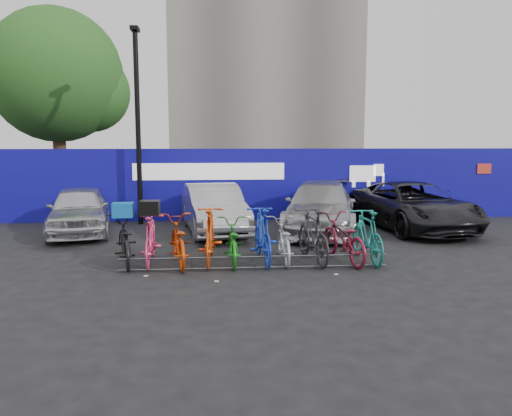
{
  "coord_description": "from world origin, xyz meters",
  "views": [
    {
      "loc": [
        -0.81,
        -10.68,
        2.68
      ],
      "look_at": [
        0.24,
        2.0,
        0.94
      ],
      "focal_mm": 35.0,
      "sensor_mm": 36.0,
      "label": 1
    }
  ],
  "objects": [
    {
      "name": "cargo_topcase",
      "position": [
        -2.21,
        0.05,
        1.24
      ],
      "size": [
        0.42,
        0.37,
        0.3
      ],
      "primitive_type": "cube",
      "rotation": [
        0.0,
        0.0,
        -0.01
      ],
      "color": "black",
      "rests_on": "bike_1"
    },
    {
      "name": "ground",
      "position": [
        0.0,
        0.0,
        0.0
      ],
      "size": [
        100.0,
        100.0,
        0.0
      ],
      "primitive_type": "plane",
      "color": "black",
      "rests_on": "ground"
    },
    {
      "name": "bike_2",
      "position": [
        -1.62,
        -0.03,
        0.53
      ],
      "size": [
        1.04,
        2.11,
        1.06
      ],
      "primitive_type": "imported",
      "rotation": [
        0.0,
        0.0,
        3.31
      ],
      "color": "#BA3809",
      "rests_on": "ground"
    },
    {
      "name": "bike_7",
      "position": [
        1.32,
        -0.06,
        0.6
      ],
      "size": [
        0.82,
        2.06,
        1.2
      ],
      "primitive_type": "imported",
      "rotation": [
        0.0,
        0.0,
        3.27
      ],
      "color": "#27272A",
      "rests_on": "ground"
    },
    {
      "name": "car_3",
      "position": [
        5.14,
        3.81,
        0.71
      ],
      "size": [
        2.93,
        5.35,
        1.42
      ],
      "primitive_type": "imported",
      "rotation": [
        0.0,
        0.0,
        0.12
      ],
      "color": "black",
      "rests_on": "ground"
    },
    {
      "name": "tree",
      "position": [
        -6.77,
        10.06,
        5.07
      ],
      "size": [
        5.4,
        5.2,
        7.8
      ],
      "color": "#382314",
      "rests_on": "ground"
    },
    {
      "name": "cargo_crate",
      "position": [
        -2.78,
        0.09,
        1.2
      ],
      "size": [
        0.45,
        0.35,
        0.31
      ],
      "primitive_type": "cube",
      "rotation": [
        0.0,
        0.0,
        0.04
      ],
      "color": "#0F5BAA",
      "rests_on": "bike_0"
    },
    {
      "name": "car_2",
      "position": [
        2.29,
        3.71,
        0.72
      ],
      "size": [
        3.16,
        5.27,
        1.43
      ],
      "primitive_type": "imported",
      "rotation": [
        0.0,
        0.0,
        -0.25
      ],
      "color": "#A3A3A8",
      "rests_on": "ground"
    },
    {
      "name": "bike_9",
      "position": [
        2.53,
        -0.09,
        0.58
      ],
      "size": [
        0.64,
        1.97,
        1.17
      ],
      "primitive_type": "imported",
      "rotation": [
        0.0,
        0.0,
        3.19
      ],
      "color": "#197F78",
      "rests_on": "ground"
    },
    {
      "name": "car_0",
      "position": [
        -4.71,
        3.9,
        0.69
      ],
      "size": [
        2.37,
        4.28,
        1.38
      ],
      "primitive_type": "imported",
      "rotation": [
        0.0,
        0.0,
        0.19
      ],
      "color": "#B8B8BD",
      "rests_on": "ground"
    },
    {
      "name": "car_1",
      "position": [
        -0.86,
        3.74,
        0.7
      ],
      "size": [
        2.14,
        4.44,
        1.4
      ],
      "primitive_type": "imported",
      "rotation": [
        0.0,
        0.0,
        0.16
      ],
      "color": "#9D9DA2",
      "rests_on": "ground"
    },
    {
      "name": "bike_5",
      "position": [
        0.22,
        0.03,
        0.61
      ],
      "size": [
        0.71,
        2.08,
        1.23
      ],
      "primitive_type": "imported",
      "rotation": [
        0.0,
        0.0,
        3.21
      ],
      "color": "#1838BE",
      "rests_on": "ground"
    },
    {
      "name": "bike_4",
      "position": [
        -0.45,
        0.01,
        0.49
      ],
      "size": [
        0.66,
        1.85,
        0.97
      ],
      "primitive_type": "imported",
      "rotation": [
        0.0,
        0.0,
        3.15
      ],
      "color": "#157F18",
      "rests_on": "ground"
    },
    {
      "name": "bike_6",
      "position": [
        0.68,
        0.07,
        0.48
      ],
      "size": [
        0.66,
        1.84,
        0.96
      ],
      "primitive_type": "imported",
      "rotation": [
        0.0,
        0.0,
        3.13
      ],
      "color": "#A8AAAF",
      "rests_on": "ground"
    },
    {
      "name": "bike_3",
      "position": [
        -0.93,
        0.07,
        0.61
      ],
      "size": [
        0.67,
        2.07,
        1.23
      ],
      "primitive_type": "imported",
      "rotation": [
        0.0,
        0.0,
        3.09
      ],
      "color": "#E1450E",
      "rests_on": "ground"
    },
    {
      "name": "lamppost",
      "position": [
        -3.2,
        5.4,
        3.27
      ],
      "size": [
        0.25,
        0.5,
        6.11
      ],
      "color": "black",
      "rests_on": "ground"
    },
    {
      "name": "hoarding",
      "position": [
        0.01,
        6.0,
        1.2
      ],
      "size": [
        22.0,
        0.18,
        2.4
      ],
      "color": "#0F0983",
      "rests_on": "ground"
    },
    {
      "name": "bike_0",
      "position": [
        -2.78,
        0.09,
        0.52
      ],
      "size": [
        1.14,
        2.09,
        1.04
      ],
      "primitive_type": "imported",
      "rotation": [
        0.0,
        0.0,
        3.38
      ],
      "color": "black",
      "rests_on": "ground"
    },
    {
      "name": "bike_1",
      "position": [
        -2.21,
        0.05,
        0.55
      ],
      "size": [
        0.55,
        1.83,
        1.09
      ],
      "primitive_type": "imported",
      "rotation": [
        0.0,
        0.0,
        3.16
      ],
      "color": "#ED3B74",
      "rests_on": "ground"
    },
    {
      "name": "bike_8",
      "position": [
        1.99,
        -0.07,
        0.53
      ],
      "size": [
        1.11,
        2.13,
        1.06
      ],
      "primitive_type": "imported",
      "rotation": [
        0.0,
        0.0,
        3.35
      ],
      "color": "maroon",
      "rests_on": "ground"
    },
    {
      "name": "bike_rack",
      "position": [
        -0.0,
        -0.6,
        0.16
      ],
      "size": [
        5.6,
        0.03,
        0.3
      ],
      "color": "#595B60",
      "rests_on": "ground"
    }
  ]
}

